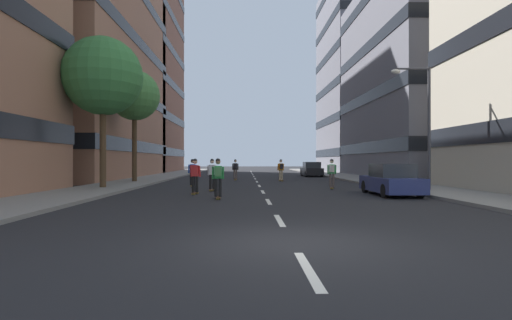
% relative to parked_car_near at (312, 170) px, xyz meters
% --- Properties ---
extents(ground_plane, '(154.62, 154.62, 0.00)m').
position_rel_parked_car_near_xyz_m(ground_plane, '(-6.12, -7.71, -0.70)').
color(ground_plane, black).
extents(sidewalk_left, '(3.73, 70.87, 0.14)m').
position_rel_parked_car_near_xyz_m(sidewalk_left, '(-15.30, -4.49, -0.63)').
color(sidewalk_left, gray).
rests_on(sidewalk_left, ground_plane).
extents(sidewalk_right, '(3.73, 70.87, 0.14)m').
position_rel_parked_car_near_xyz_m(sidewalk_right, '(3.06, -4.49, -0.63)').
color(sidewalk_right, gray).
rests_on(sidewalk_right, ground_plane).
extents(lane_markings, '(0.16, 57.20, 0.01)m').
position_rel_parked_car_near_xyz_m(lane_markings, '(-6.12, -7.98, -0.70)').
color(lane_markings, silver).
rests_on(lane_markings, ground_plane).
extents(building_left_mid, '(17.97, 23.89, 24.99)m').
position_rel_parked_car_near_xyz_m(building_left_mid, '(-26.09, -2.88, 11.89)').
color(building_left_mid, '#9E6B51').
rests_on(building_left_mid, ground_plane).
extents(building_left_far, '(17.97, 17.16, 33.20)m').
position_rel_parked_car_near_xyz_m(building_left_far, '(-26.09, 15.86, 15.99)').
color(building_left_far, brown).
rests_on(building_left_far, ground_plane).
extents(building_right_mid, '(17.97, 20.43, 19.56)m').
position_rel_parked_car_near_xyz_m(building_right_mid, '(13.85, -2.88, 9.17)').
color(building_right_mid, slate).
rests_on(building_right_mid, ground_plane).
extents(building_right_far, '(17.97, 16.69, 27.74)m').
position_rel_parked_car_near_xyz_m(building_right_far, '(13.85, 15.86, 13.26)').
color(building_right_far, slate).
rests_on(building_right_far, ground_plane).
extents(parked_car_near, '(1.82, 4.40, 1.52)m').
position_rel_parked_car_near_xyz_m(parked_car_near, '(0.00, 0.00, 0.00)').
color(parked_car_near, black).
rests_on(parked_car_near, ground_plane).
extents(parked_car_mid, '(1.82, 4.40, 1.52)m').
position_rel_parked_car_near_xyz_m(parked_car_mid, '(0.00, -22.63, 0.00)').
color(parked_car_mid, navy).
rests_on(parked_car_mid, ground_plane).
extents(street_tree_near, '(3.73, 3.73, 8.27)m').
position_rel_parked_car_near_xyz_m(street_tree_near, '(-15.30, -11.90, 5.80)').
color(street_tree_near, '#4C3823').
rests_on(street_tree_near, sidewalk_left).
extents(street_tree_mid, '(4.52, 4.52, 8.70)m').
position_rel_parked_car_near_xyz_m(street_tree_mid, '(-15.30, -18.45, 5.85)').
color(street_tree_mid, '#4C3823').
rests_on(street_tree_mid, sidewalk_left).
extents(streetlamp_right, '(2.13, 0.30, 6.50)m').
position_rel_parked_car_near_xyz_m(streetlamp_right, '(2.32, -20.92, 3.44)').
color(streetlamp_right, '#3F3F44').
rests_on(streetlamp_right, sidewalk_right).
extents(skater_0, '(0.55, 0.91, 1.78)m').
position_rel_parked_car_near_xyz_m(skater_0, '(-8.89, -19.69, 0.29)').
color(skater_0, brown).
rests_on(skater_0, ground_plane).
extents(skater_1, '(0.57, 0.92, 1.78)m').
position_rel_parked_car_near_xyz_m(skater_1, '(-4.14, -9.60, 0.32)').
color(skater_1, brown).
rests_on(skater_1, ground_plane).
extents(skater_2, '(0.54, 0.91, 1.78)m').
position_rel_parked_car_near_xyz_m(skater_2, '(-7.88, -7.76, 0.32)').
color(skater_2, brown).
rests_on(skater_2, ground_plane).
extents(skater_3, '(0.55, 0.91, 1.78)m').
position_rel_parked_car_near_xyz_m(skater_3, '(-8.26, -24.28, 0.32)').
color(skater_3, brown).
rests_on(skater_3, ground_plane).
extents(skater_4, '(0.57, 0.92, 1.78)m').
position_rel_parked_car_near_xyz_m(skater_4, '(-1.88, -18.13, 0.32)').
color(skater_4, brown).
rests_on(skater_4, ground_plane).
extents(skater_5, '(0.57, 0.92, 1.78)m').
position_rel_parked_car_near_xyz_m(skater_5, '(-10.45, -16.05, 0.32)').
color(skater_5, brown).
rests_on(skater_5, ground_plane).
extents(skater_6, '(0.56, 0.92, 1.78)m').
position_rel_parked_car_near_xyz_m(skater_6, '(-9.56, -21.85, 0.29)').
color(skater_6, brown).
rests_on(skater_6, ground_plane).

